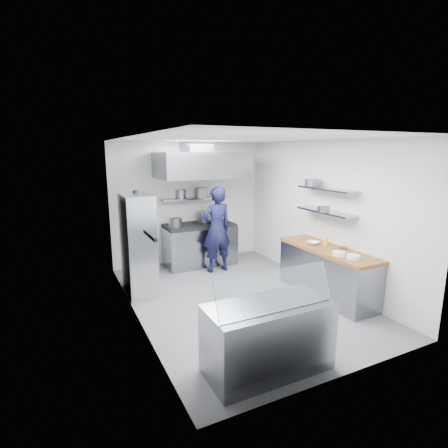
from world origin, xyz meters
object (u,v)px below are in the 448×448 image
wire_rack (138,244)px  display_case (268,337)px  gas_range (200,245)px  chef (217,230)px

wire_rack → display_case: wire_rack is taller
gas_range → wire_rack: wire_rack is taller
chef → gas_range: bearing=-77.9°
gas_range → wire_rack: size_ratio=0.86×
wire_rack → display_case: 3.20m
wire_rack → gas_range: bearing=33.0°
chef → wire_rack: (-1.79, -0.46, -0.01)m
gas_range → display_case: bearing=-100.9°
gas_range → wire_rack: (-1.63, -1.06, 0.48)m
gas_range → display_case: size_ratio=1.07×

